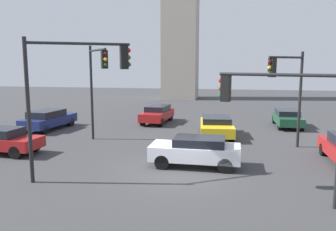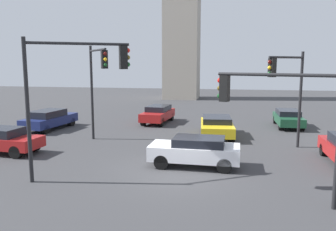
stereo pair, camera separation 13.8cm
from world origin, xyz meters
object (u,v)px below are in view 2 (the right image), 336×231
(car_1, at_px, (49,119))
(car_4, at_px, (158,114))
(traffic_light_1, at_px, (74,78))
(traffic_light_2, at_px, (287,82))
(car_0, at_px, (288,118))
(traffic_light_3, at_px, (97,75))
(car_2, at_px, (195,151))
(traffic_light_0, at_px, (275,105))
(car_6, at_px, (2,140))
(car_5, at_px, (217,126))

(car_1, bearing_deg, car_4, -53.48)
(traffic_light_1, distance_m, car_4, 14.40)
(traffic_light_2, distance_m, car_0, 8.21)
(traffic_light_3, bearing_deg, traffic_light_2, 56.46)
(traffic_light_2, height_order, traffic_light_3, traffic_light_3)
(car_2, bearing_deg, traffic_light_1, 28.25)
(car_4, bearing_deg, car_0, 95.19)
(traffic_light_0, height_order, car_6, traffic_light_0)
(car_0, height_order, car_5, car_5)
(traffic_light_0, xyz_separation_m, car_6, (-13.78, 3.68, -2.65))
(traffic_light_2, relative_size, traffic_light_3, 0.93)
(traffic_light_2, distance_m, car_4, 11.99)
(car_2, bearing_deg, car_1, -31.02)
(traffic_light_0, distance_m, car_4, 16.70)
(car_2, bearing_deg, traffic_light_0, 135.31)
(traffic_light_3, bearing_deg, car_6, -91.48)
(car_1, bearing_deg, car_2, -115.25)
(car_0, distance_m, car_5, 6.92)
(car_2, bearing_deg, car_6, -1.69)
(car_5, bearing_deg, traffic_light_2, 47.91)
(traffic_light_2, xyz_separation_m, traffic_light_3, (-10.86, -0.56, 0.34))
(traffic_light_0, relative_size, car_6, 1.07)
(traffic_light_1, distance_m, traffic_light_3, 6.20)
(traffic_light_0, distance_m, car_5, 10.89)
(car_1, relative_size, car_6, 1.13)
(traffic_light_1, relative_size, car_2, 1.38)
(car_4, bearing_deg, traffic_light_1, 2.87)
(traffic_light_0, xyz_separation_m, car_5, (-2.49, 10.25, -2.69))
(car_6, bearing_deg, traffic_light_3, 39.09)
(car_0, distance_m, car_4, 10.24)
(car_1, height_order, car_2, car_1)
(car_4, bearing_deg, traffic_light_3, -8.88)
(traffic_light_1, xyz_separation_m, traffic_light_2, (9.38, 6.58, -0.41))
(traffic_light_3, relative_size, car_4, 1.31)
(traffic_light_3, distance_m, car_5, 8.50)
(car_0, height_order, car_4, car_4)
(car_0, xyz_separation_m, car_4, (-10.24, -0.09, 0.05))
(traffic_light_2, distance_m, car_2, 6.87)
(traffic_light_0, xyz_separation_m, car_0, (2.75, 14.77, -2.69))
(traffic_light_3, height_order, car_0, traffic_light_3)
(traffic_light_1, bearing_deg, traffic_light_3, 72.96)
(car_1, height_order, car_4, car_1)
(traffic_light_0, relative_size, car_1, 0.95)
(traffic_light_1, height_order, traffic_light_2, traffic_light_1)
(car_2, bearing_deg, car_4, -68.42)
(traffic_light_1, height_order, car_6, traffic_light_1)
(traffic_light_0, height_order, car_4, traffic_light_0)
(traffic_light_2, relative_size, car_6, 1.28)
(car_0, relative_size, car_1, 0.89)
(traffic_light_3, bearing_deg, traffic_light_0, 17.90)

